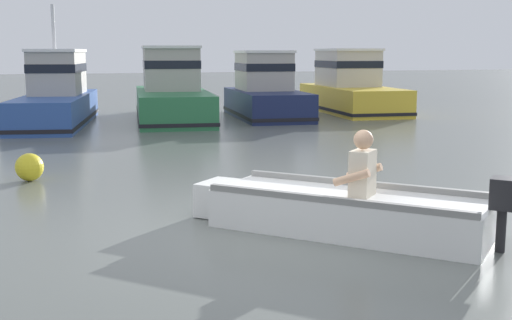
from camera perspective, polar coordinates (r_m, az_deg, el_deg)
The scene contains 7 objects.
ground_plane at distance 7.53m, azimuth 0.92°, elevation -6.40°, with size 120.00×120.00×0.00m, color slate.
rowboat_with_person at distance 7.64m, azimuth 7.57°, elevation -4.32°, with size 3.03×3.10×1.19m.
moored_boat_blue at distance 19.79m, azimuth -16.88°, elevation 5.28°, with size 2.83×6.33×3.37m.
moored_boat_green at distance 20.42m, azimuth -7.33°, elevation 5.82°, with size 2.91×6.42×2.24m.
moored_boat_navy at distance 20.92m, azimuth 0.84°, elevation 5.84°, with size 2.43×4.82×2.10m.
moored_boat_yellow at distance 23.10m, azimuth 8.19°, elevation 6.14°, with size 2.61×5.70×2.17m.
mooring_buoy at distance 11.13m, azimuth -19.05°, elevation -0.59°, with size 0.45×0.45×0.45m, color yellow.
Camera 1 is at (-2.39, -6.84, 2.04)m, focal length 46.12 mm.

